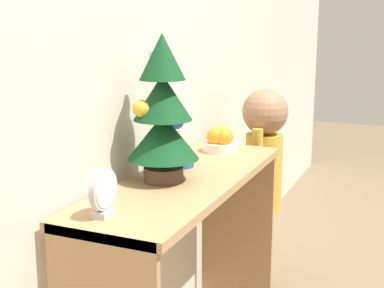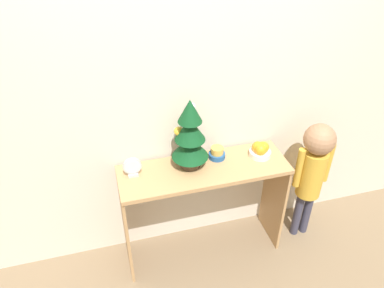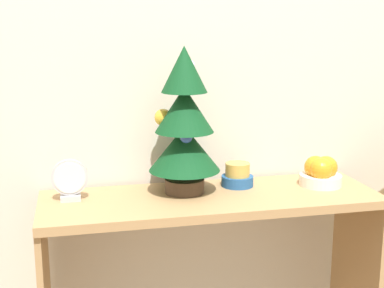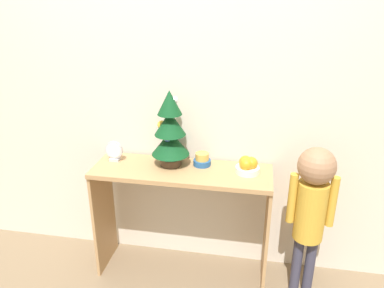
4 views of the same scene
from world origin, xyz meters
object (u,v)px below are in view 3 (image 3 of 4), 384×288
object	(u,v)px
mini_tree	(184,124)
fruit_bowl	(321,172)
singing_bowl	(237,176)
desk_clock	(70,181)

from	to	relation	value
mini_tree	fruit_bowl	xyz separation A→B (m)	(0.50, -0.02, -0.19)
singing_bowl	fruit_bowl	bearing A→B (deg)	-11.12
mini_tree	singing_bowl	bearing A→B (deg)	9.57
mini_tree	singing_bowl	distance (m)	0.29
desk_clock	singing_bowl	bearing A→B (deg)	4.06
mini_tree	desk_clock	bearing A→B (deg)	-178.87
fruit_bowl	desk_clock	world-z (taller)	desk_clock
mini_tree	fruit_bowl	bearing A→B (deg)	-2.77
fruit_bowl	singing_bowl	bearing A→B (deg)	168.88
singing_bowl	desk_clock	xyz separation A→B (m)	(-0.59, -0.04, 0.03)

